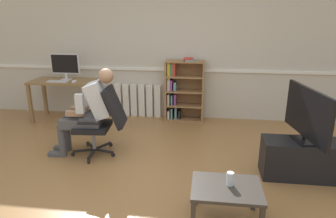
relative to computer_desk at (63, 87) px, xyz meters
The scene contains 14 objects.
ground_plane 2.98m from the computer_desk, 47.52° to the right, with size 18.00×18.00×0.00m, color olive.
back_wall 2.15m from the computer_desk, 14.24° to the left, with size 12.00×0.13×2.70m.
computer_desk is the anchor object (origin of this frame).
imac_monitor 0.40m from the computer_desk, 60.58° to the left, with size 0.54×0.14×0.47m.
keyboard 0.19m from the computer_desk, 99.44° to the right, with size 0.37×0.12×0.02m, color silver.
computer_mouse 0.34m from the computer_desk, 22.76° to the right, with size 0.06×0.10×0.03m, color white.
bookshelf 2.19m from the computer_desk, ahead, with size 0.71×0.29×1.17m.
radiator 1.40m from the computer_desk, 16.60° to the left, with size 0.89×0.08×0.63m.
office_chair 1.80m from the computer_desk, 47.69° to the right, with size 0.78×0.62×0.98m.
person_seated 1.69m from the computer_desk, 52.70° to the right, with size 0.97×0.41×1.23m.
tv_stand 4.14m from the computer_desk, 23.29° to the right, with size 0.91×0.39×0.47m.
tv_screen 4.13m from the computer_desk, 23.27° to the right, with size 0.25×0.99×0.64m.
coffee_table 3.86m from the computer_desk, 42.40° to the right, with size 0.65×0.51×0.37m.
drinking_glass 3.85m from the computer_desk, 41.79° to the right, with size 0.07×0.07×0.13m, color silver.
Camera 1 is at (0.65, -2.96, 1.91)m, focal length 32.21 mm.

